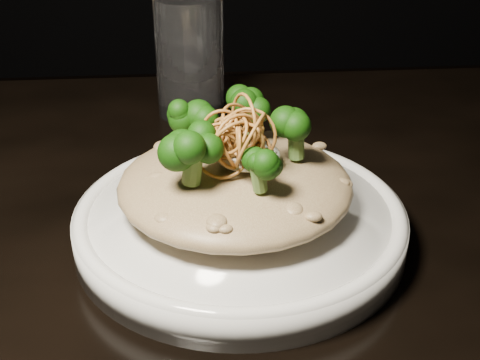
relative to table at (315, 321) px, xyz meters
name	(u,v)px	position (x,y,z in m)	size (l,w,h in m)	color
table	(315,321)	(0.00, 0.00, 0.00)	(1.10, 0.80, 0.75)	black
plate	(240,225)	(-0.07, 0.01, 0.10)	(0.27, 0.27, 0.03)	white
risotto	(235,184)	(-0.07, 0.02, 0.13)	(0.19, 0.19, 0.04)	brown
broccoli	(245,133)	(-0.06, 0.01, 0.18)	(0.13, 0.13, 0.05)	black
cheese	(248,155)	(-0.06, 0.01, 0.16)	(0.05, 0.05, 0.01)	white
shallots	(235,132)	(-0.07, 0.00, 0.18)	(0.05, 0.05, 0.03)	brown
drinking_glass	(190,57)	(-0.10, 0.28, 0.15)	(0.08, 0.08, 0.13)	silver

